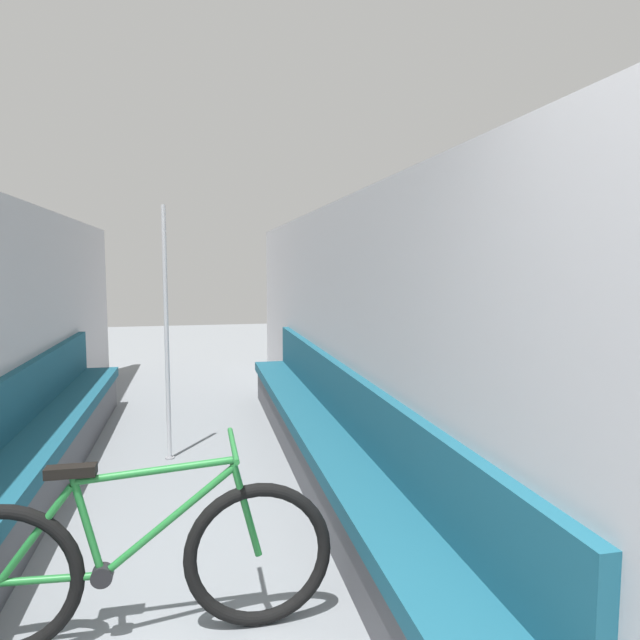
{
  "coord_description": "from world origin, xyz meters",
  "views": [
    {
      "loc": [
        0.11,
        -0.65,
        1.63
      ],
      "look_at": [
        1.07,
        3.74,
        1.19
      ],
      "focal_mm": 32.0,
      "sensor_mm": 36.0,
      "label": 1
    }
  ],
  "objects_px": {
    "bench_seat_row_left": "(28,464)",
    "bench_seat_row_right": "(324,443)",
    "grab_pole_near": "(167,338)",
    "bicycle": "(134,564)"
  },
  "relations": [
    {
      "from": "bench_seat_row_left",
      "to": "grab_pole_near",
      "type": "height_order",
      "value": "grab_pole_near"
    },
    {
      "from": "bench_seat_row_left",
      "to": "bench_seat_row_right",
      "type": "bearing_deg",
      "value": 0.0
    },
    {
      "from": "bicycle",
      "to": "grab_pole_near",
      "type": "distance_m",
      "value": 2.48
    },
    {
      "from": "bench_seat_row_left",
      "to": "grab_pole_near",
      "type": "relative_size",
      "value": 2.66
    },
    {
      "from": "bicycle",
      "to": "grab_pole_near",
      "type": "relative_size",
      "value": 0.82
    },
    {
      "from": "bench_seat_row_left",
      "to": "bench_seat_row_right",
      "type": "xyz_separation_m",
      "value": [
        2.05,
        0.0,
        0.0
      ]
    },
    {
      "from": "grab_pole_near",
      "to": "bench_seat_row_right",
      "type": "bearing_deg",
      "value": -34.04
    },
    {
      "from": "bench_seat_row_right",
      "to": "bicycle",
      "type": "bearing_deg",
      "value": -126.75
    },
    {
      "from": "bench_seat_row_right",
      "to": "bicycle",
      "type": "relative_size",
      "value": 3.25
    },
    {
      "from": "bench_seat_row_left",
      "to": "bench_seat_row_right",
      "type": "height_order",
      "value": "same"
    }
  ]
}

